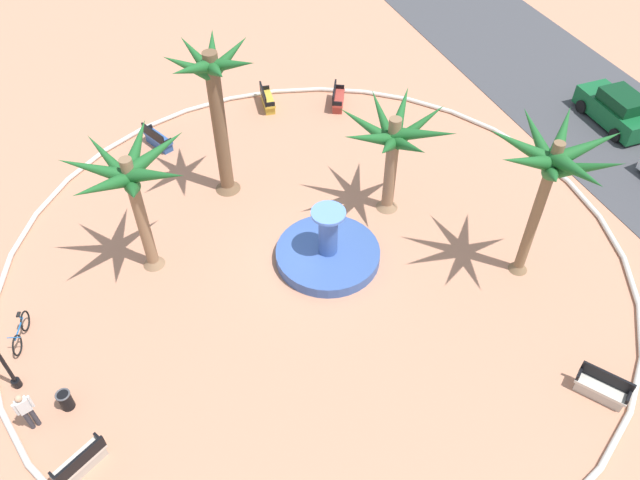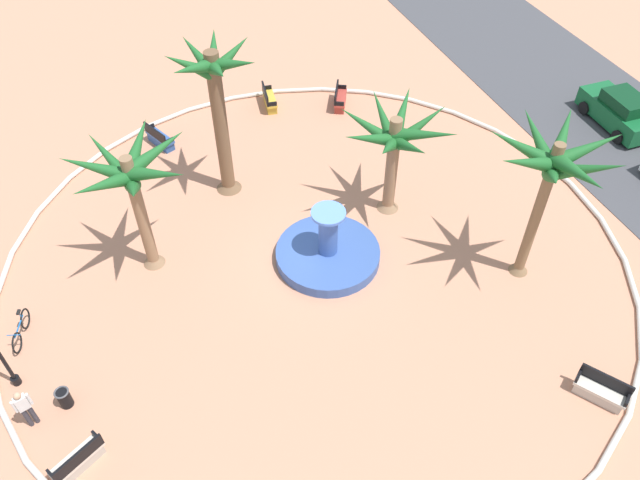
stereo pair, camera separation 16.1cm
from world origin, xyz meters
The scene contains 16 objects.
ground_plane centered at (0.00, 0.00, 0.00)m, with size 80.00×80.00×0.00m, color tan.
plaza_curb centered at (0.00, 0.00, 0.10)m, with size 23.49×23.49×0.20m, color silver.
fountain centered at (0.17, 0.39, 0.33)m, with size 3.94×3.94×2.42m.
palm_tree_near_fountain centered at (-5.18, -2.01, 4.66)m, with size 3.68×3.56×6.62m.
palm_tree_by_curb centered at (-1.57, 3.76, 3.42)m, with size 4.48×4.56×4.61m.
palm_tree_mid_plaza centered at (-2.08, -5.80, 4.06)m, with size 4.27×4.42×5.26m.
palm_tree_far_side centered at (3.37, 6.76, 4.91)m, with size 4.45×4.49×6.10m.
bench_east centered at (-10.39, 1.56, 0.35)m, with size 1.66×0.74×1.00m.
bench_west centered at (8.77, 6.03, 0.35)m, with size 1.60×1.32×1.00m.
bench_north centered at (-9.22, -4.08, 0.35)m, with size 1.67×1.10×1.00m.
bench_southeast centered at (5.13, -9.30, 0.35)m, with size 1.21×1.64×1.00m.
bench_southwest centered at (-9.16, 4.81, 0.35)m, with size 1.65×1.19×1.00m.
trash_bin centered at (2.91, -9.47, 0.39)m, with size 0.46×0.46×0.73m.
bicycle_red_frame centered at (-0.27, -10.56, 0.38)m, with size 1.65×0.65×0.94m.
person_cyclist_helmet centered at (3.20, -10.46, 0.95)m, with size 0.28×0.51×1.69m.
parked_car_leftmost centered at (-2.88, 16.38, 0.78)m, with size 4.05×2.01×1.67m.
Camera 1 is at (15.01, -5.96, 17.51)m, focal length 35.15 mm.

